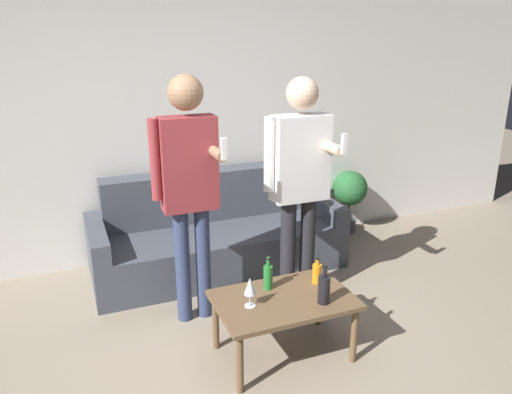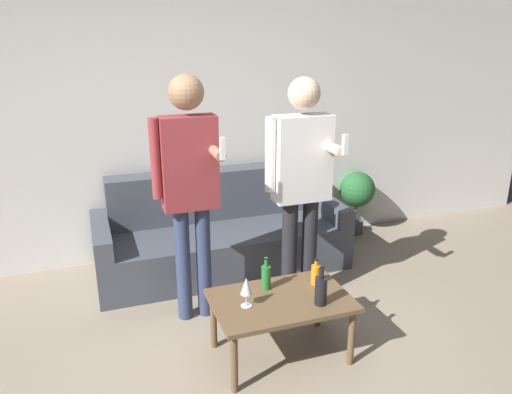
% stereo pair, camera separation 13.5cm
% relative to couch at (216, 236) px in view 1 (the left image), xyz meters
% --- Properties ---
extents(wall_back, '(8.00, 0.06, 2.70)m').
position_rel_couch_xyz_m(wall_back, '(-0.27, 0.44, 1.06)').
color(wall_back, silver).
rests_on(wall_back, ground_plane).
extents(couch, '(2.17, 0.82, 0.83)m').
position_rel_couch_xyz_m(couch, '(0.00, 0.00, 0.00)').
color(couch, '#474C56').
rests_on(couch, ground_plane).
extents(coffee_table, '(0.87, 0.57, 0.42)m').
position_rel_couch_xyz_m(coffee_table, '(0.01, -1.41, 0.08)').
color(coffee_table, brown).
rests_on(coffee_table, ground_plane).
extents(bottle_orange, '(0.08, 0.08, 0.25)m').
position_rel_couch_xyz_m(bottle_orange, '(0.21, -1.55, 0.23)').
color(bottle_orange, black).
rests_on(bottle_orange, coffee_table).
extents(bottle_green, '(0.06, 0.06, 0.22)m').
position_rel_couch_xyz_m(bottle_green, '(-0.04, -1.26, 0.22)').
color(bottle_green, '#23752D').
rests_on(bottle_green, coffee_table).
extents(bottle_dark, '(0.06, 0.06, 0.18)m').
position_rel_couch_xyz_m(bottle_dark, '(0.30, -1.30, 0.20)').
color(bottle_dark, orange).
rests_on(bottle_dark, coffee_table).
extents(wine_glass_near, '(0.07, 0.07, 0.19)m').
position_rel_couch_xyz_m(wine_glass_near, '(-0.23, -1.42, 0.26)').
color(wine_glass_near, silver).
rests_on(wine_glass_near, coffee_table).
extents(person_standing_left, '(0.45, 0.44, 1.77)m').
position_rel_couch_xyz_m(person_standing_left, '(-0.41, -0.75, 0.78)').
color(person_standing_left, navy).
rests_on(person_standing_left, ground_plane).
extents(person_standing_right, '(0.49, 0.44, 1.73)m').
position_rel_couch_xyz_m(person_standing_right, '(0.40, -0.80, 0.74)').
color(person_standing_right, '#232328').
rests_on(person_standing_right, ground_plane).
extents(potted_plant, '(0.36, 0.36, 0.66)m').
position_rel_couch_xyz_m(potted_plant, '(1.53, 0.25, 0.16)').
color(potted_plant, '#4C4C51').
rests_on(potted_plant, ground_plane).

